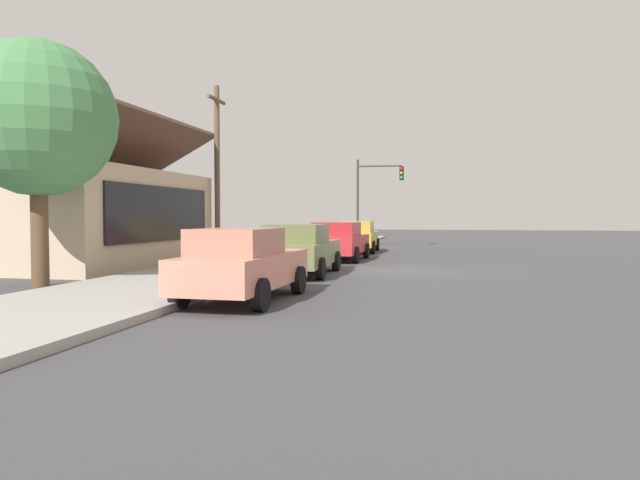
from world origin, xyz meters
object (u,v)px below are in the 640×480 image
car_olive (299,249)px  traffic_light_main (375,188)px  shade_tree (37,119)px  utility_pole_wooden (217,168)px  car_coral (242,264)px  car_cherry (339,241)px  fire_hydrant_red (247,261)px  car_mustard (357,236)px

car_olive → traffic_light_main: (17.04, -0.34, 2.67)m
shade_tree → utility_pole_wooden: (10.84, -0.54, -0.42)m
shade_tree → utility_pole_wooden: bearing=-2.9°
car_coral → car_cherry: 11.99m
utility_pole_wooden → fire_hydrant_red: (-7.52, -4.00, -3.43)m
traffic_light_main → car_mustard: bearing=177.1°
car_olive → traffic_light_main: size_ratio=0.91×
car_coral → fire_hydrant_red: car_coral is taller
shade_tree → fire_hydrant_red: bearing=-53.9°
shade_tree → car_coral: bearing=-102.9°
car_cherry → traffic_light_main: size_ratio=0.89×
car_olive → shade_tree: size_ratio=0.74×
car_coral → fire_hydrant_red: size_ratio=6.23×
car_olive → fire_hydrant_red: (-1.09, 1.32, -0.32)m
traffic_light_main → utility_pole_wooden: bearing=151.9°
car_coral → car_olive: bearing=3.4°
car_cherry → car_mustard: (5.58, 0.05, -0.00)m
fire_hydrant_red → shade_tree: bearing=126.1°
car_coral → car_cherry: same height
traffic_light_main → car_olive: bearing=178.9°
fire_hydrant_red → car_olive: bearing=-50.6°
shade_tree → fire_hydrant_red: 6.82m
car_mustard → car_coral: bearing=177.9°
car_mustard → traffic_light_main: 5.91m
car_mustard → shade_tree: bearing=157.3°
car_cherry → car_mustard: size_ratio=0.97×
shade_tree → traffic_light_main: shade_tree is taller
car_cherry → utility_pole_wooden: (0.24, 5.44, 3.11)m
traffic_light_main → utility_pole_wooden: size_ratio=0.69×
utility_pole_wooden → traffic_light_main: bearing=-28.1°
shade_tree → utility_pole_wooden: 10.86m
car_olive → car_cherry: 6.20m
car_cherry → traffic_light_main: bearing=-0.6°
car_coral → fire_hydrant_red: bearing=19.4°
car_mustard → shade_tree: (-16.18, 5.94, 3.54)m
shade_tree → car_olive: bearing=-53.1°
shade_tree → utility_pole_wooden: utility_pole_wooden is taller
car_coral → utility_pole_wooden: (12.22, 5.52, 3.12)m
fire_hydrant_red → utility_pole_wooden: bearing=28.0°
car_cherry → utility_pole_wooden: size_ratio=0.62×
car_cherry → fire_hydrant_red: 7.44m
car_mustard → fire_hydrant_red: car_mustard is taller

